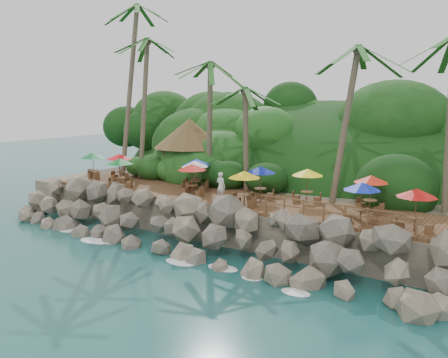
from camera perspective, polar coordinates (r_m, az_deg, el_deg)
The scene contains 12 objects.
ground at distance 25.89m, azimuth -7.63°, elevation -9.31°, with size 140.00×140.00×0.00m, color #19514F.
land_base at distance 38.58m, azimuth 8.43°, elevation -1.36°, with size 32.00×25.20×2.10m, color gray.
jungle_hill at distance 45.52m, azimuth 12.55°, elevation -1.13°, with size 44.80×28.00×15.40m, color #143811.
seawall at distance 26.99m, azimuth -4.83°, elevation -5.91°, with size 29.00×4.00×2.30m, color gray, non-canonical shape.
terrace at distance 29.85m, azimuth -0.00°, elevation -2.27°, with size 26.00×5.00×0.20m, color brown.
jungle_foliage at distance 37.92m, azimuth 7.72°, elevation -3.16°, with size 44.00×16.00×12.00m, color #143811, non-canonical shape.
foam_line at distance 26.09m, azimuth -7.18°, elevation -9.08°, with size 25.20×0.80×0.06m.
palms at distance 31.93m, azimuth 1.75°, elevation 15.77°, with size 28.80×6.79×14.43m.
palapa at distance 35.76m, azimuth -4.18°, elevation 5.52°, with size 5.44×5.44×4.60m.
dining_clusters at distance 29.15m, azimuth 0.18°, elevation 1.01°, with size 25.48×4.66×2.03m.
railing at distance 23.92m, azimuth 13.14°, elevation -3.84°, with size 8.30×0.10×1.00m.
waiter at distance 28.51m, azimuth -0.38°, elevation -0.87°, with size 0.63×0.41×1.73m, color silver.
Camera 1 is at (16.50, -18.08, 8.43)m, focal length 37.95 mm.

